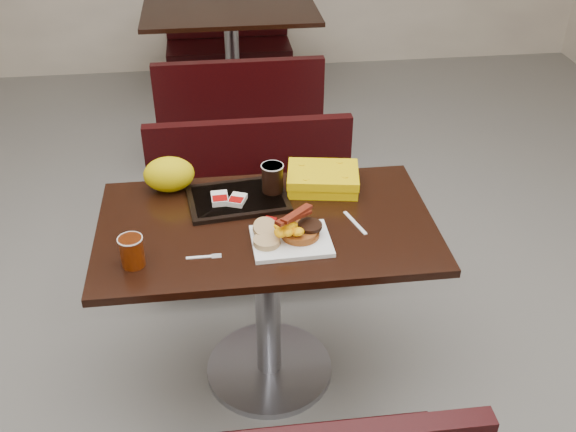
{
  "coord_description": "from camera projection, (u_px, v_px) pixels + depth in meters",
  "views": [
    {
      "loc": [
        -0.16,
        -1.95,
        2.08
      ],
      "look_at": [
        0.07,
        -0.07,
        0.82
      ],
      "focal_mm": 41.26,
      "sensor_mm": 36.0,
      "label": 1
    }
  ],
  "objects": [
    {
      "name": "table_far",
      "position": [
        233.0,
        63.0,
        4.72
      ],
      "size": [
        1.2,
        0.7,
        0.75
      ],
      "primitive_type": null,
      "color": "black",
      "rests_on": "floor"
    },
    {
      "name": "tray",
      "position": [
        238.0,
        199.0,
        2.48
      ],
      "size": [
        0.39,
        0.3,
        0.02
      ],
      "primitive_type": "cube",
      "rotation": [
        0.0,
        0.0,
        0.11
      ],
      "color": "black",
      "rests_on": "table_near"
    },
    {
      "name": "muffin_bottom",
      "position": [
        267.0,
        241.0,
        2.22
      ],
      "size": [
        0.11,
        0.11,
        0.02
      ],
      "primitive_type": "cylinder",
      "rotation": [
        0.0,
        0.0,
        0.25
      ],
      "color": "tan",
      "rests_on": "platter"
    },
    {
      "name": "coffee_cup_near",
      "position": [
        132.0,
        252.0,
        2.13
      ],
      "size": [
        0.1,
        0.1,
        0.11
      ],
      "primitive_type": "cylinder",
      "rotation": [
        0.0,
        0.0,
        0.39
      ],
      "color": "#882A04",
      "rests_on": "table_near"
    },
    {
      "name": "paper_bag",
      "position": [
        169.0,
        174.0,
        2.52
      ],
      "size": [
        0.21,
        0.16,
        0.13
      ],
      "primitive_type": "ellipsoid",
      "rotation": [
        0.0,
        0.0,
        -0.1
      ],
      "color": "yellow",
      "rests_on": "table_near"
    },
    {
      "name": "coffee_cup_far",
      "position": [
        272.0,
        178.0,
        2.48
      ],
      "size": [
        0.1,
        0.1,
        0.11
      ],
      "primitive_type": "cylinder",
      "rotation": [
        0.0,
        0.0,
        0.26
      ],
      "color": "black",
      "rests_on": "tray"
    },
    {
      "name": "hashbrown_sleeve_left",
      "position": [
        220.0,
        198.0,
        2.45
      ],
      "size": [
        0.06,
        0.09,
        0.02
      ],
      "primitive_type": "cube",
      "rotation": [
        0.0,
        0.0,
        0.05
      ],
      "color": "silver",
      "rests_on": "tray"
    },
    {
      "name": "scrambled_eggs",
      "position": [
        288.0,
        227.0,
        2.22
      ],
      "size": [
        0.1,
        0.09,
        0.05
      ],
      "primitive_type": "ellipsoid",
      "rotation": [
        0.0,
        0.0,
        -0.16
      ],
      "color": "#FFBD05",
      "rests_on": "pancake_stack"
    },
    {
      "name": "bench_near_n",
      "position": [
        254.0,
        209.0,
        3.16
      ],
      "size": [
        1.0,
        0.46,
        0.72
      ],
      "primitive_type": null,
      "color": "black",
      "rests_on": "floor"
    },
    {
      "name": "bacon_strips",
      "position": [
        294.0,
        216.0,
        2.22
      ],
      "size": [
        0.17,
        0.15,
        0.01
      ],
      "primitive_type": null,
      "rotation": [
        0.0,
        0.0,
        0.69
      ],
      "color": "#400D04",
      "rests_on": "scrambled_eggs"
    },
    {
      "name": "fork",
      "position": [
        199.0,
        257.0,
        2.19
      ],
      "size": [
        0.12,
        0.02,
        0.0
      ],
      "primitive_type": null,
      "rotation": [
        0.0,
        0.0,
        0.0
      ],
      "color": "white",
      "rests_on": "table_near"
    },
    {
      "name": "sausage_patty",
      "position": [
        310.0,
        226.0,
        2.26
      ],
      "size": [
        0.11,
        0.11,
        0.01
      ],
      "primitive_type": "cylinder",
      "rotation": [
        0.0,
        0.0,
        -0.34
      ],
      "color": "black",
      "rests_on": "pancake_stack"
    },
    {
      "name": "floor",
      "position": [
        269.0,
        370.0,
        2.78
      ],
      "size": [
        6.0,
        7.0,
        0.01
      ],
      "primitive_type": "cube",
      "color": "gray",
      "rests_on": "ground"
    },
    {
      "name": "knife",
      "position": [
        355.0,
        223.0,
        2.36
      ],
      "size": [
        0.06,
        0.15,
        0.0
      ],
      "primitive_type": "cube",
      "rotation": [
        0.0,
        0.0,
        -1.27
      ],
      "color": "white",
      "rests_on": "table_near"
    },
    {
      "name": "clamshell",
      "position": [
        323.0,
        179.0,
        2.55
      ],
      "size": [
        0.3,
        0.25,
        0.07
      ],
      "primitive_type": "cube",
      "rotation": [
        0.0,
        0.0,
        -0.16
      ],
      "color": "#EFC103",
      "rests_on": "table_near"
    },
    {
      "name": "condiment_ketchup",
      "position": [
        270.0,
        220.0,
        2.37
      ],
      "size": [
        0.05,
        0.05,
        0.01
      ],
      "primitive_type": "cube",
      "rotation": [
        0.0,
        0.0,
        -0.49
      ],
      "color": "#8C0504",
      "rests_on": "table_near"
    },
    {
      "name": "bench_far_n",
      "position": [
        228.0,
        34.0,
        5.3
      ],
      "size": [
        1.0,
        0.46,
        0.72
      ],
      "primitive_type": null,
      "color": "black",
      "rests_on": "floor"
    },
    {
      "name": "bench_far_s",
      "position": [
        239.0,
        105.0,
        4.15
      ],
      "size": [
        1.0,
        0.46,
        0.72
      ],
      "primitive_type": null,
      "color": "black",
      "rests_on": "floor"
    },
    {
      "name": "hashbrown_sleeve_right",
      "position": [
        237.0,
        200.0,
        2.44
      ],
      "size": [
        0.08,
        0.09,
        0.02
      ],
      "primitive_type": "cube",
      "rotation": [
        0.0,
        0.0,
        -0.38
      ],
      "color": "silver",
      "rests_on": "tray"
    },
    {
      "name": "platter",
      "position": [
        291.0,
        241.0,
        2.26
      ],
      "size": [
        0.27,
        0.22,
        0.02
      ],
      "primitive_type": "cube",
      "rotation": [
        0.0,
        0.0,
        0.03
      ],
      "color": "white",
      "rests_on": "table_near"
    },
    {
      "name": "condiment_syrup",
      "position": [
        204.0,
        216.0,
        2.39
      ],
      "size": [
        0.05,
        0.04,
        0.01
      ],
      "primitive_type": "cube",
      "rotation": [
        0.0,
        0.0,
        0.21
      ],
      "color": "#BF6D08",
      "rests_on": "table_near"
    },
    {
      "name": "muffin_top",
      "position": [
        265.0,
        228.0,
        2.27
      ],
      "size": [
        0.11,
        0.11,
        0.05
      ],
      "primitive_type": "cylinder",
      "rotation": [
        0.38,
        0.0,
        0.34
      ],
      "color": "tan",
      "rests_on": "platter"
    },
    {
      "name": "table_near",
      "position": [
        268.0,
        303.0,
        2.57
      ],
      "size": [
        1.2,
        0.7,
        0.75
      ],
      "primitive_type": null,
      "color": "black",
      "rests_on": "floor"
    },
    {
      "name": "pancake_stack",
      "position": [
        300.0,
        232.0,
        2.26
      ],
      "size": [
        0.17,
        0.17,
        0.03
      ],
      "primitive_type": "cylinder",
      "rotation": [
        0.0,
        0.0,
        -0.35
      ],
      "color": "#994919",
      "rests_on": "platter"
    }
  ]
}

